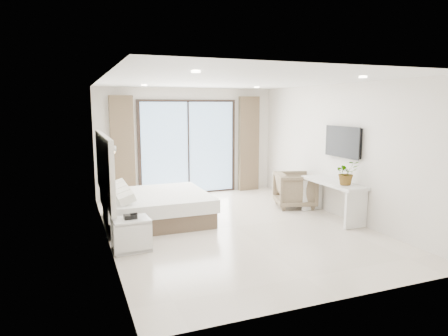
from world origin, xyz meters
The scene contains 8 objects.
ground centered at (0.00, 0.00, 0.00)m, with size 6.20×6.20×0.00m, color beige.
room_shell centered at (-0.20, 0.84, 1.58)m, with size 4.62×6.22×2.72m.
bed centered at (-1.32, 0.89, 0.29)m, with size 1.98×1.89×0.69m.
nightstand centered at (-2.00, -0.55, 0.26)m, with size 0.59×0.49×0.51m.
phone centered at (-2.00, -0.55, 0.55)m, with size 0.20×0.15×0.07m, color black.
console_desk centered at (2.04, -0.21, 0.56)m, with size 0.49×1.58×0.77m.
plant centered at (2.04, -0.61, 0.95)m, with size 0.42×0.47×0.37m, color #33662D.
armchair centered at (1.85, 0.89, 0.43)m, with size 0.84×0.78×0.86m, color #7D6C51.
Camera 1 is at (-2.83, -6.70, 2.26)m, focal length 32.00 mm.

